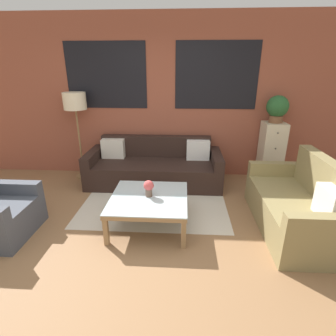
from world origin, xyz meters
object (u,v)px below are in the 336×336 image
object	(u,v)px
drawer_cabinet	(271,153)
flower_vase	(149,187)
settee_vintage	(298,207)
couch_dark	(155,168)
coffee_table	(149,201)
floor_lamp	(75,105)
potted_plant	(277,108)

from	to	relation	value
drawer_cabinet	flower_vase	bearing A→B (deg)	-141.69
settee_vintage	drawer_cabinet	bearing A→B (deg)	86.33
drawer_cabinet	flower_vase	distance (m)	2.51
couch_dark	flower_vase	xyz separation A→B (m)	(0.08, -1.34, 0.25)
drawer_cabinet	coffee_table	bearing A→B (deg)	-141.35
drawer_cabinet	flower_vase	world-z (taller)	drawer_cabinet
flower_vase	couch_dark	bearing A→B (deg)	93.29
coffee_table	flower_vase	xyz separation A→B (m)	(-0.00, 0.02, 0.18)
floor_lamp	drawer_cabinet	size ratio (longest dim) A/B	1.45
drawer_cabinet	floor_lamp	bearing A→B (deg)	-179.53
coffee_table	potted_plant	distance (m)	2.69
couch_dark	potted_plant	distance (m)	2.30
settee_vintage	floor_lamp	xyz separation A→B (m)	(-3.32, 1.51, 1.02)
flower_vase	settee_vintage	bearing A→B (deg)	0.49
floor_lamp	drawer_cabinet	world-z (taller)	floor_lamp
couch_dark	floor_lamp	distance (m)	1.74
couch_dark	floor_lamp	bearing A→B (deg)	172.40
flower_vase	drawer_cabinet	bearing A→B (deg)	38.31
drawer_cabinet	potted_plant	xyz separation A→B (m)	(-0.00, 0.00, 0.78)
settee_vintage	flower_vase	distance (m)	1.88
floor_lamp	flower_vase	world-z (taller)	floor_lamp
couch_dark	settee_vintage	distance (m)	2.35
settee_vintage	potted_plant	xyz separation A→B (m)	(0.10, 1.54, 1.00)
couch_dark	settee_vintage	bearing A→B (deg)	-34.29
coffee_table	floor_lamp	size ratio (longest dim) A/B	0.63
settee_vintage	coffee_table	bearing A→B (deg)	-178.96
settee_vintage	drawer_cabinet	distance (m)	1.56
drawer_cabinet	flower_vase	size ratio (longest dim) A/B	4.98
settee_vintage	coffee_table	distance (m)	1.87
potted_plant	coffee_table	bearing A→B (deg)	-141.35
couch_dark	flower_vase	world-z (taller)	couch_dark
potted_plant	flower_vase	world-z (taller)	potted_plant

